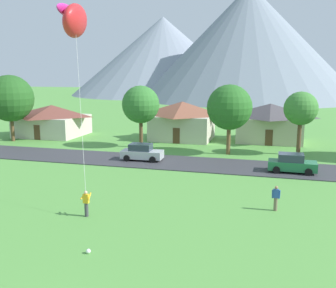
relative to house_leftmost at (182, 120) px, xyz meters
name	(u,v)px	position (x,y,z in m)	size (l,w,h in m)	color
road_strip	(196,164)	(4.61, -13.65, -2.60)	(160.00, 6.18, 0.08)	#38383D
mountain_central_ridge	(248,43)	(2.57, 82.78, 15.64)	(72.11, 72.11, 36.55)	gray
mountain_west_ridge	(163,56)	(-31.83, 101.17, 12.49)	(72.43, 72.43, 30.26)	gray
house_leftmost	(182,120)	(0.00, 0.00, 0.00)	(8.44, 7.10, 5.09)	beige
house_left_center	(52,120)	(-18.65, -1.69, -0.39)	(9.20, 8.32, 4.34)	beige
house_right_center	(270,122)	(11.35, 1.41, -0.07)	(8.79, 6.65, 4.96)	beige
tree_left_of_center	(229,107)	(7.11, -8.01, 2.55)	(4.92, 4.92, 7.67)	brown
tree_center	(301,109)	(14.56, -6.29, 2.42)	(3.62, 3.62, 6.92)	brown
tree_right_of_center	(10,98)	(-21.17, -7.21, 2.95)	(6.01, 6.01, 8.61)	brown
tree_near_right	(141,105)	(-3.50, -6.75, 2.51)	(4.46, 4.46, 7.40)	brown
parked_car_green_west_end	(292,163)	(13.56, -14.54, -1.77)	(4.22, 2.12, 1.68)	#237042
parked_car_silver_mid_west	(142,152)	(-1.05, -13.56, -1.77)	(4.27, 2.21, 1.68)	#B7BCC1
kite_flyer_with_kite	(74,22)	(-1.94, -24.79, 9.77)	(4.11, 6.67, 13.72)	#3D3D42
watcher_person	(276,198)	(12.17, -24.91, -1.76)	(0.56, 0.24, 1.68)	#70604C
soccer_ball	(88,251)	(3.13, -33.71, -2.52)	(0.24, 0.24, 0.24)	white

